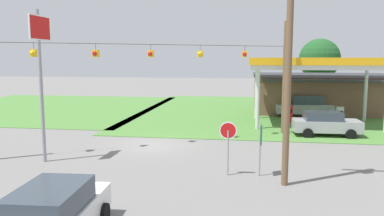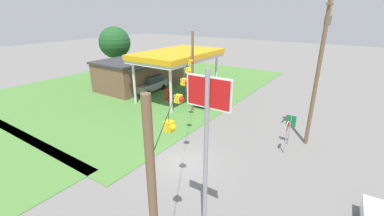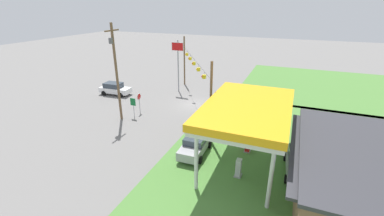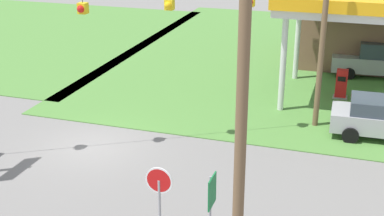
{
  "view_description": "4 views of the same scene",
  "coord_description": "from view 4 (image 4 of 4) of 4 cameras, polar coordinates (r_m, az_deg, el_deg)",
  "views": [
    {
      "loc": [
        5.84,
        -22.08,
        5.36
      ],
      "look_at": [
        1.94,
        3.77,
        1.88
      ],
      "focal_mm": 35.0,
      "sensor_mm": 36.0,
      "label": 1
    },
    {
      "loc": [
        -12.28,
        -8.94,
        9.65
      ],
      "look_at": [
        2.17,
        0.88,
        3.06
      ],
      "focal_mm": 24.0,
      "sensor_mm": 36.0,
      "label": 2
    },
    {
      "loc": [
        30.04,
        11.86,
        12.62
      ],
      "look_at": [
        5.38,
        1.89,
        1.85
      ],
      "focal_mm": 24.0,
      "sensor_mm": 36.0,
      "label": 3
    },
    {
      "loc": [
        9.85,
        -17.43,
        9.32
      ],
      "look_at": [
        4.05,
        0.51,
        1.99
      ],
      "focal_mm": 50.0,
      "sensor_mm": 36.0,
      "label": 4
    }
  ],
  "objects": [
    {
      "name": "utility_pole_main",
      "position": [
        11.85,
        5.71,
        5.17
      ],
      "size": [
        2.2,
        0.44,
        10.89
      ],
      "color": "brown",
      "rests_on": "ground"
    },
    {
      "name": "car_at_pumps_rear",
      "position": [
        31.86,
        19.46,
        4.92
      ],
      "size": [
        5.21,
        2.41,
        2.03
      ],
      "rotation": [
        0.0,
        0.0,
        3.22
      ],
      "color": "#9E9EA3",
      "rests_on": "ground"
    },
    {
      "name": "signal_span_gantry",
      "position": [
        20.6,
        -11.33,
        7.04
      ],
      "size": [
        16.91,
        10.24,
        7.93
      ],
      "color": "brown",
      "rests_on": "ground"
    },
    {
      "name": "stop_sign_roadside",
      "position": [
        15.08,
        -3.52,
        -8.67
      ],
      "size": [
        0.8,
        0.08,
        2.5
      ],
      "rotation": [
        0.0,
        0.0,
        3.14
      ],
      "color": "#99999E",
      "rests_on": "ground"
    },
    {
      "name": "grass_verge_opposite_corner",
      "position": [
        43.27,
        -19.49,
        7.62
      ],
      "size": [
        24.0,
        24.0,
        0.04
      ],
      "primitive_type": "cube",
      "color": "#4C7F38",
      "rests_on": "ground"
    },
    {
      "name": "route_sign",
      "position": [
        14.82,
        2.09,
        -9.68
      ],
      "size": [
        0.1,
        0.7,
        2.4
      ],
      "color": "gray",
      "rests_on": "ground"
    },
    {
      "name": "ground_plane",
      "position": [
        22.09,
        -10.49,
        -4.1
      ],
      "size": [
        160.0,
        160.0,
        0.0
      ],
      "primitive_type": "plane",
      "color": "slate"
    },
    {
      "name": "fuel_pump_near",
      "position": [
        27.74,
        15.63,
        2.38
      ],
      "size": [
        0.71,
        0.56,
        1.52
      ],
      "color": "gray",
      "rests_on": "ground"
    }
  ]
}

